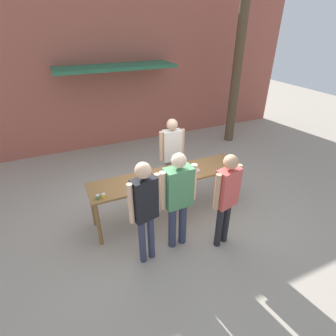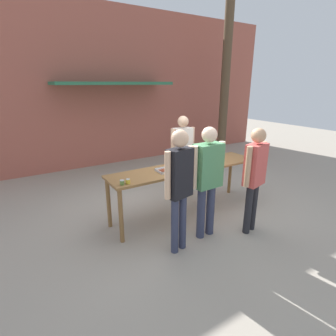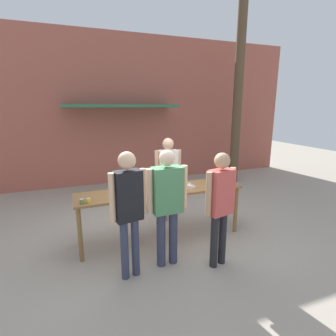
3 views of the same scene
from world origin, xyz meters
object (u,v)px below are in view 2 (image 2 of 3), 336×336
Objects in this scene: food_tray_sausages at (168,170)px; condiment_jar_mustard at (122,182)px; condiment_jar_ketchup at (128,181)px; person_customer_waiting_in_line at (208,174)px; person_customer_holding_hotdog at (179,180)px; utility_pole at (228,45)px; food_tray_buns at (204,163)px; beer_cup at (247,156)px; person_customer_with_cup at (255,172)px; person_server_behind_table at (183,149)px.

condiment_jar_mustard is (-0.94, -0.20, 0.02)m from food_tray_sausages.
condiment_jar_ketchup is 1.23m from person_customer_waiting_in_line.
food_tray_sausages is at bearing 11.96° from condiment_jar_mustard.
person_customer_holding_hotdog is (0.48, -0.68, 0.14)m from condiment_jar_ketchup.
person_customer_waiting_in_line is 0.26× the size of utility_pole.
food_tray_sausages is 5.37m from utility_pole.
food_tray_buns reaches higher than food_tray_sausages.
food_tray_buns is 0.23× the size of person_customer_holding_hotdog.
condiment_jar_ketchup is 6.09m from utility_pole.
condiment_jar_mustard is 0.78× the size of beer_cup.
food_tray_sausages is 1.44m from person_customer_with_cup.
food_tray_sausages is at bearing -144.45° from utility_pole.
person_customer_waiting_in_line is at bearing -158.92° from beer_cup.
utility_pole is (2.08, 2.94, 2.52)m from beer_cup.
person_server_behind_table is 4.38m from utility_pole.
beer_cup is 2.24m from person_customer_holding_hotdog.
person_server_behind_table is at bearing 89.61° from food_tray_buns.
person_customer_with_cup reaches higher than food_tray_sausages.
person_customer_with_cup is (-0.81, -0.88, 0.07)m from beer_cup.
food_tray_sausages is at bearing 173.83° from beer_cup.
food_tray_buns is at bearing -128.29° from person_customer_waiting_in_line.
condiment_jar_ketchup reaches higher than food_tray_sausages.
person_customer_waiting_in_line is (0.60, 0.10, -0.05)m from person_customer_holding_hotdog.
beer_cup is 0.05× the size of person_customer_with_cup.
person_customer_with_cup is (0.14, -1.80, -0.01)m from person_server_behind_table.
food_tray_sausages is 0.96× the size of food_tray_buns.
utility_pole is (3.03, 2.75, 2.55)m from food_tray_buns.
condiment_jar_ketchup is 1.90m from person_server_behind_table.
condiment_jar_mustard is 1.99m from person_server_behind_table.
food_tray_sausages is 0.82m from person_customer_waiting_in_line.
person_server_behind_table is (1.66, 0.92, 0.09)m from condiment_jar_ketchup.
condiment_jar_mustard is 0.04× the size of person_server_behind_table.
person_customer_waiting_in_line reaches higher than beer_cup.
condiment_jar_mustard is at bearing -148.36° from utility_pole.
beer_cup is 0.05× the size of person_customer_waiting_in_line.
food_tray_sausages is 0.87m from condiment_jar_ketchup.
person_customer_holding_hotdog reaches higher than person_server_behind_table.
condiment_jar_ketchup is (-0.84, -0.20, 0.02)m from food_tray_sausages.
condiment_jar_mustard is at bearing -38.37° from person_customer_with_cup.
person_customer_waiting_in_line is at bearing -105.18° from person_server_behind_table.
food_tray_buns is at bearing -137.82° from utility_pole.
beer_cup is at bearing -173.96° from person_customer_holding_hotdog.
food_tray_buns is at bearing -84.43° from person_server_behind_table.
utility_pole is (4.69, 2.95, 2.53)m from condiment_jar_ketchup.
food_tray_buns is at bearing 168.64° from beer_cup.
person_server_behind_table is 2.00m from person_customer_holding_hotdog.
person_customer_waiting_in_line is (1.08, -0.58, 0.09)m from condiment_jar_ketchup.
condiment_jar_mustard is at bearing -168.04° from food_tray_sausages.
condiment_jar_mustard is at bearing -61.98° from person_customer_holding_hotdog.
condiment_jar_mustard is at bearing -28.23° from person_customer_waiting_in_line.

